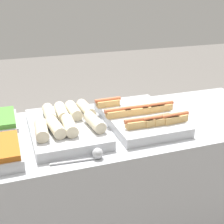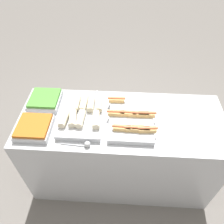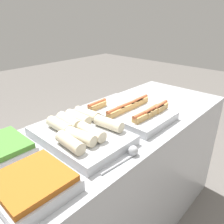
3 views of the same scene
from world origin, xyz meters
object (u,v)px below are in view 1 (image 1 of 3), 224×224
object	(u,v)px
tray_hotdogs	(140,117)
serving_spoon_far	(68,107)
serving_spoon_near	(94,155)
tray_wraps	(66,125)

from	to	relation	value
tray_hotdogs	serving_spoon_far	world-z (taller)	tray_hotdogs
tray_hotdogs	serving_spoon_near	distance (m)	0.44
serving_spoon_near	serving_spoon_far	xyz separation A→B (m)	(0.01, 0.58, -0.00)
tray_wraps	serving_spoon_near	bearing A→B (deg)	-78.13
serving_spoon_near	tray_wraps	bearing A→B (deg)	101.87
tray_hotdogs	serving_spoon_near	xyz separation A→B (m)	(-0.34, -0.28, -0.01)
tray_wraps	serving_spoon_far	xyz separation A→B (m)	(0.07, 0.29, -0.02)
tray_wraps	serving_spoon_near	xyz separation A→B (m)	(0.06, -0.29, -0.02)
tray_wraps	serving_spoon_far	size ratio (longest dim) A/B	2.05
tray_hotdogs	tray_wraps	bearing A→B (deg)	178.33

